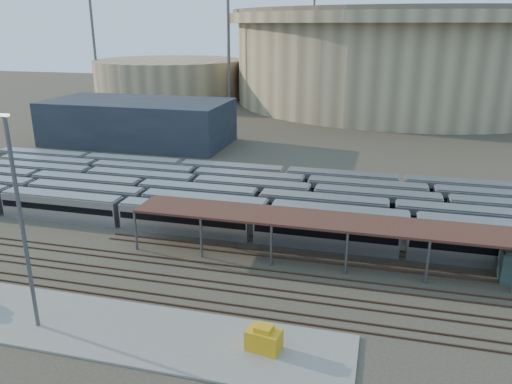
{
  "coord_description": "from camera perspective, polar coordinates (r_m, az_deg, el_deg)",
  "views": [
    {
      "loc": [
        20.58,
        -49.79,
        26.63
      ],
      "look_at": [
        4.55,
        12.0,
        5.12
      ],
      "focal_mm": 35.0,
      "sensor_mm": 36.0,
      "label": 1
    }
  ],
  "objects": [
    {
      "name": "stadium",
      "position": [
        190.12,
        16.41,
        14.84
      ],
      "size": [
        124.0,
        124.0,
        32.5
      ],
      "color": "tan",
      "rests_on": "ground"
    },
    {
      "name": "floodlight_0",
      "position": [
        167.72,
        -3.15,
        16.55
      ],
      "size": [
        4.0,
        1.0,
        38.4
      ],
      "color": "#545458",
      "rests_on": "ground"
    },
    {
      "name": "yellow_equipment",
      "position": [
        44.34,
        0.9,
        -16.52
      ],
      "size": [
        3.17,
        2.28,
        1.82
      ],
      "primitive_type": "cube",
      "rotation": [
        0.0,
        0.0,
        -0.17
      ],
      "color": "orange",
      "rests_on": "apron"
    },
    {
      "name": "empty_tracks",
      "position": [
        55.99,
        -9.05,
        -9.93
      ],
      "size": [
        170.0,
        9.62,
        0.18
      ],
      "color": "#4C3323",
      "rests_on": "ground"
    },
    {
      "name": "apron",
      "position": [
        50.68,
        -19.03,
        -14.09
      ],
      "size": [
        50.0,
        9.0,
        0.2
      ],
      "primitive_type": "cube",
      "color": "gray",
      "rests_on": "ground"
    },
    {
      "name": "inspection_shed",
      "position": [
        58.0,
        14.9,
        -3.95
      ],
      "size": [
        60.3,
        6.0,
        5.3
      ],
      "color": "#545458",
      "rests_on": "ground"
    },
    {
      "name": "subway_trains",
      "position": [
        74.6,
        0.61,
        -0.82
      ],
      "size": [
        129.17,
        23.9,
        3.6
      ],
      "color": "#B7B7BC",
      "rests_on": "ground"
    },
    {
      "name": "secondary_arena",
      "position": [
        198.0,
        -9.79,
        12.67
      ],
      "size": [
        56.0,
        56.0,
        14.0
      ],
      "primitive_type": "cylinder",
      "color": "tan",
      "rests_on": "ground"
    },
    {
      "name": "ground",
      "position": [
        60.1,
        -7.16,
        -7.84
      ],
      "size": [
        420.0,
        420.0,
        0.0
      ],
      "primitive_type": "plane",
      "color": "#383026",
      "rests_on": "ground"
    },
    {
      "name": "service_building",
      "position": [
        120.58,
        -13.3,
        7.79
      ],
      "size": [
        42.0,
        20.0,
        10.0
      ],
      "primitive_type": "cube",
      "color": "#1E232D",
      "rests_on": "ground"
    },
    {
      "name": "floodlight_1",
      "position": [
        200.03,
        -18.05,
        16.04
      ],
      "size": [
        4.0,
        1.0,
        38.4
      ],
      "color": "#545458",
      "rests_on": "ground"
    },
    {
      "name": "floodlight_3",
      "position": [
        212.1,
        6.53,
        16.89
      ],
      "size": [
        4.0,
        1.0,
        38.4
      ],
      "color": "#545458",
      "rests_on": "ground"
    },
    {
      "name": "yard_light_pole",
      "position": [
        47.59,
        -25.16,
        -3.56
      ],
      "size": [
        0.8,
        0.36,
        19.63
      ],
      "color": "#545458",
      "rests_on": "apron"
    }
  ]
}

